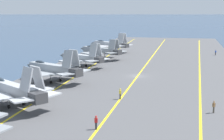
% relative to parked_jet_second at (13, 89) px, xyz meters
% --- Properties ---
extents(ground_plane, '(2000.00, 2000.00, 0.00)m').
position_rel_parked_jet_second_xyz_m(ground_plane, '(27.66, -15.29, -2.98)').
color(ground_plane, '#2D425B').
extents(carrier_deck, '(210.65, 48.73, 0.40)m').
position_rel_parked_jet_second_xyz_m(carrier_deck, '(27.66, -15.29, -2.78)').
color(carrier_deck, '#4C4C4F').
rests_on(carrier_deck, ground).
extents(deck_stripe_foul_line, '(189.51, 6.02, 0.01)m').
position_rel_parked_jet_second_xyz_m(deck_stripe_foul_line, '(27.66, -28.69, -2.58)').
color(deck_stripe_foul_line, yellow).
rests_on(deck_stripe_foul_line, carrier_deck).
extents(deck_stripe_centerline, '(189.59, 0.36, 0.01)m').
position_rel_parked_jet_second_xyz_m(deck_stripe_centerline, '(27.66, -15.29, -2.58)').
color(deck_stripe_centerline, yellow).
rests_on(deck_stripe_centerline, carrier_deck).
extents(deck_stripe_edge_line, '(189.57, 3.61, 0.01)m').
position_rel_parked_jet_second_xyz_m(deck_stripe_edge_line, '(27.66, -1.89, -2.58)').
color(deck_stripe_edge_line, yellow).
rests_on(deck_stripe_edge_line, carrier_deck).
extents(parked_jet_second, '(13.00, 15.98, 6.77)m').
position_rel_parked_jet_second_xyz_m(parked_jet_second, '(0.00, 0.00, 0.00)').
color(parked_jet_second, '#A8AAAF').
rests_on(parked_jet_second, carrier_deck).
extents(parked_jet_third, '(12.34, 15.71, 6.98)m').
position_rel_parked_jet_second_xyz_m(parked_jet_third, '(17.75, 0.71, 0.16)').
color(parked_jet_third, '#93999E').
rests_on(parked_jet_third, carrier_deck).
extents(parked_jet_fourth, '(12.25, 15.03, 6.46)m').
position_rel_parked_jet_second_xyz_m(parked_jet_fourth, '(36.48, 0.57, -0.16)').
color(parked_jet_fourth, '#9EA3A8').
rests_on(parked_jet_fourth, carrier_deck).
extents(parked_jet_fifth, '(12.66, 15.91, 6.13)m').
position_rel_parked_jet_second_xyz_m(parked_jet_fifth, '(51.76, -0.61, -0.05)').
color(parked_jet_fifth, gray).
rests_on(parked_jet_fifth, carrier_deck).
extents(parked_jet_sixth, '(12.82, 16.24, 6.71)m').
position_rel_parked_jet_second_xyz_m(parked_jet_sixth, '(69.13, 0.30, 0.10)').
color(parked_jet_sixth, '#A8AAAF').
rests_on(parked_jet_sixth, carrier_deck).
extents(crew_yellow_vest, '(0.46, 0.42, 1.82)m').
position_rel_parked_jet_second_xyz_m(crew_yellow_vest, '(7.32, -15.28, -1.58)').
color(crew_yellow_vest, '#383328').
rests_on(crew_yellow_vest, carrier_deck).
extents(crew_red_vest, '(0.33, 0.42, 1.77)m').
position_rel_parked_jet_second_xyz_m(crew_red_vest, '(-7.47, -15.11, -1.61)').
color(crew_red_vest, '#232328').
rests_on(crew_red_vest, carrier_deck).
extents(crew_blue_vest, '(0.43, 0.46, 1.74)m').
position_rel_parked_jet_second_xyz_m(crew_blue_vest, '(67.75, -34.93, -1.63)').
color(crew_blue_vest, '#232328').
rests_on(crew_blue_vest, carrier_deck).
extents(crew_brown_vest, '(0.45, 0.45, 1.78)m').
position_rel_parked_jet_second_xyz_m(crew_brown_vest, '(2.70, -29.76, -1.61)').
color(crew_brown_vest, '#4C473D').
rests_on(crew_brown_vest, carrier_deck).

